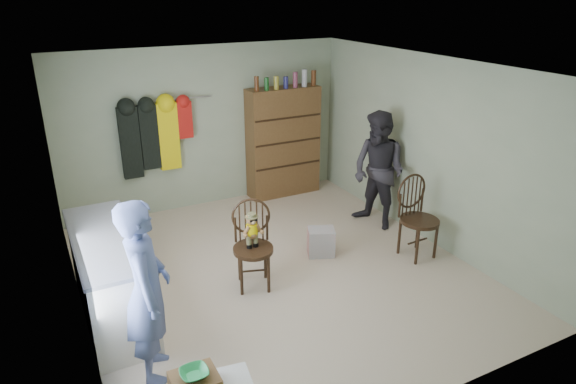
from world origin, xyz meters
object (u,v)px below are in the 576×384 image
chair_far (417,214)px  counter (110,277)px  dresser (283,141)px  chair_front (252,238)px

chair_far → counter: bearing=170.9°
chair_far → dresser: dresser is taller
dresser → chair_far: bearing=-78.6°
chair_front → chair_far: chair_far is taller
counter → chair_front: size_ratio=1.77×
chair_front → counter: bearing=-165.9°
counter → chair_far: chair_far is taller
chair_far → dresser: bearing=98.5°
chair_front → chair_far: 2.19m
chair_front → dresser: size_ratio=0.51×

